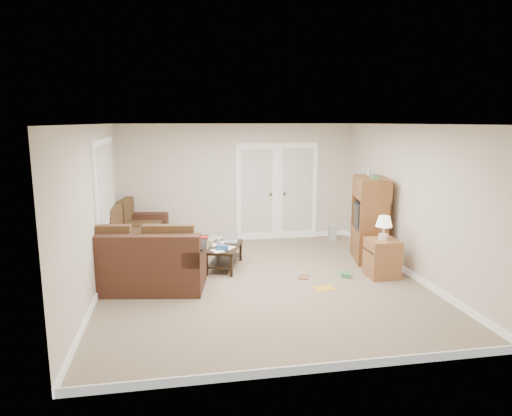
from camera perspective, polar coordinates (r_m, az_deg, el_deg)
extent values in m
plane|color=gray|center=(7.42, 0.72, -9.26)|extent=(5.50, 5.50, 0.00)
cube|color=silver|center=(6.97, 0.77, 10.43)|extent=(5.00, 5.50, 0.02)
cube|color=beige|center=(7.07, -19.58, -0.38)|extent=(0.02, 5.50, 2.50)
cube|color=beige|center=(7.94, 18.76, 0.83)|extent=(0.02, 5.50, 2.50)
cube|color=beige|center=(9.77, -2.27, 3.15)|extent=(5.00, 0.02, 2.50)
cube|color=beige|center=(4.49, 7.34, -6.01)|extent=(5.00, 0.02, 2.50)
cube|color=white|center=(9.84, 0.07, 1.89)|extent=(0.90, 0.04, 2.13)
cube|color=white|center=(10.03, 5.14, 2.02)|extent=(0.90, 0.04, 2.13)
cube|color=white|center=(9.80, 0.10, 2.16)|extent=(0.68, 0.02, 1.80)
cube|color=white|center=(10.00, 5.19, 2.28)|extent=(0.68, 0.02, 1.80)
cube|color=white|center=(8.00, -18.36, 3.10)|extent=(0.04, 1.92, 1.42)
cube|color=white|center=(7.99, -18.18, 3.10)|extent=(0.02, 1.74, 1.24)
cube|color=#46271B|center=(8.64, -15.50, -5.17)|extent=(1.39, 2.64, 0.46)
cube|color=#46271B|center=(8.62, -17.97, -2.13)|extent=(0.67, 2.53, 0.47)
cube|color=#46271B|center=(9.61, -13.90, -1.33)|extent=(1.01, 0.42, 0.24)
cube|color=brown|center=(8.54, -15.03, -3.27)|extent=(1.04, 2.48, 0.13)
cube|color=#46271B|center=(7.35, -14.27, -7.90)|extent=(2.10, 1.30, 0.46)
cube|color=#46271B|center=(6.88, -15.16, -5.18)|extent=(1.99, 0.58, 0.47)
cube|color=#46271B|center=(7.09, -7.66, -5.38)|extent=(0.42, 1.01, 0.24)
cube|color=brown|center=(7.34, -14.22, -5.50)|extent=(1.94, 0.95, 0.13)
cube|color=black|center=(7.06, -7.69, -4.32)|extent=(0.49, 0.92, 0.03)
cube|color=#AF1812|center=(7.28, -7.46, -3.66)|extent=(0.37, 0.19, 0.02)
cube|color=black|center=(8.04, -3.98, -4.87)|extent=(0.77, 1.08, 0.04)
cube|color=black|center=(8.10, -3.96, -6.54)|extent=(0.68, 0.99, 0.03)
cylinder|color=silver|center=(7.99, -4.68, -4.28)|extent=(0.08, 0.08, 0.14)
cylinder|color=#AF1812|center=(7.95, -4.69, -3.35)|extent=(0.01, 0.01, 0.12)
cube|color=#2E5C98|center=(7.76, -4.26, -4.96)|extent=(0.22, 0.16, 0.08)
cube|color=white|center=(7.95, -4.11, -4.87)|extent=(0.47, 0.61, 0.00)
cube|color=brown|center=(8.78, 13.91, -4.42)|extent=(0.73, 1.06, 0.58)
cube|color=brown|center=(8.57, 14.23, 2.47)|extent=(0.73, 1.06, 0.39)
cube|color=black|center=(8.66, 13.94, -1.01)|extent=(0.58, 0.67, 0.48)
cube|color=black|center=(8.61, 12.40, -0.88)|extent=(0.12, 0.49, 0.39)
cube|color=#408D55|center=(8.31, 14.63, 3.75)|extent=(0.15, 0.20, 0.06)
cylinder|color=silver|center=(8.82, 13.93, 4.36)|extent=(0.07, 0.07, 0.12)
cube|color=#956036|center=(7.87, 15.49, -6.07)|extent=(0.49, 0.49, 0.63)
cylinder|color=beige|center=(7.77, 15.63, -3.49)|extent=(0.16, 0.16, 0.10)
cylinder|color=beige|center=(7.75, 15.67, -2.66)|extent=(0.03, 0.03, 0.14)
cone|color=white|center=(7.71, 15.72, -1.60)|extent=(0.27, 0.27, 0.17)
cube|color=silver|center=(10.07, 9.58, -3.04)|extent=(0.16, 0.14, 0.33)
cube|color=gold|center=(7.23, 8.54, -9.90)|extent=(0.36, 0.30, 0.01)
cube|color=#408D55|center=(7.80, 11.13, -8.16)|extent=(0.19, 0.22, 0.08)
imported|color=brown|center=(7.68, 5.33, -8.55)|extent=(0.24, 0.27, 0.02)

